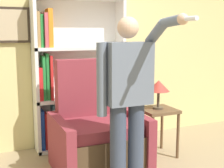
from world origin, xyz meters
name	(u,v)px	position (x,y,z in m)	size (l,w,h in m)	color
wall_back	(89,41)	(-0.01, 2.03, 1.40)	(8.00, 0.11, 2.80)	#DBCC84
bookcase	(71,75)	(-0.32, 1.87, 0.97)	(1.20, 0.28, 1.97)	white
armchair	(97,135)	(-0.25, 1.13, 0.38)	(0.97, 0.84, 1.21)	#4C3823
person_standing	(128,96)	(-0.20, 0.45, 0.94)	(0.56, 0.78, 1.66)	#384256
side_table	(158,118)	(0.56, 1.15, 0.48)	(0.41, 0.41, 0.59)	brown
table_lamp	(159,87)	(0.56, 1.15, 0.86)	(0.27, 0.27, 0.35)	#4C4233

